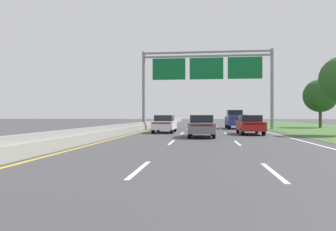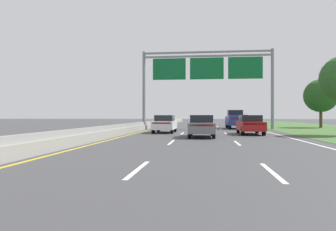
% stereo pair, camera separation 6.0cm
% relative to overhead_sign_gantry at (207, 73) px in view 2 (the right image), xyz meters
% --- Properties ---
extents(ground_plane, '(220.00, 220.00, 0.00)m').
position_rel_overhead_sign_gantry_xyz_m(ground_plane, '(-0.30, -2.90, -6.49)').
color(ground_plane, '#3D3D3F').
extents(lane_striping, '(11.96, 106.00, 0.01)m').
position_rel_overhead_sign_gantry_xyz_m(lane_striping, '(-0.30, -3.35, -6.48)').
color(lane_striping, white).
rests_on(lane_striping, ground).
extents(median_barrier_concrete, '(0.60, 110.00, 0.85)m').
position_rel_overhead_sign_gantry_xyz_m(median_barrier_concrete, '(-6.90, -2.90, -6.13)').
color(median_barrier_concrete, gray).
rests_on(median_barrier_concrete, ground).
extents(overhead_sign_gantry, '(15.06, 0.42, 9.08)m').
position_rel_overhead_sign_gantry_xyz_m(overhead_sign_gantry, '(0.00, 0.00, 0.00)').
color(overhead_sign_gantry, gray).
rests_on(overhead_sign_gantry, ground).
extents(pickup_truck_blue, '(2.06, 5.42, 2.20)m').
position_rel_overhead_sign_gantry_xyz_m(pickup_truck_blue, '(3.38, 1.37, -5.41)').
color(pickup_truck_blue, navy).
rests_on(pickup_truck_blue, ground).
extents(car_red_right_lane_sedan, '(1.85, 4.41, 1.57)m').
position_rel_overhead_sign_gantry_xyz_m(car_red_right_lane_sedan, '(3.45, -10.03, -5.67)').
color(car_red_right_lane_sedan, maroon).
rests_on(car_red_right_lane_sedan, ground).
extents(car_black_centre_lane_sedan, '(1.88, 4.42, 1.57)m').
position_rel_overhead_sign_gantry_xyz_m(car_black_centre_lane_sedan, '(-0.28, 5.93, -5.67)').
color(car_black_centre_lane_sedan, black).
rests_on(car_black_centre_lane_sedan, ground).
extents(car_white_left_lane_sedan, '(1.82, 4.40, 1.57)m').
position_rel_overhead_sign_gantry_xyz_m(car_white_left_lane_sedan, '(-3.80, -8.36, -5.67)').
color(car_white_left_lane_sedan, silver).
rests_on(car_white_left_lane_sedan, ground).
extents(car_grey_centre_lane_sedan, '(1.85, 4.41, 1.57)m').
position_rel_overhead_sign_gantry_xyz_m(car_grey_centre_lane_sedan, '(-0.47, -13.72, -5.67)').
color(car_grey_centre_lane_sedan, slate).
rests_on(car_grey_centre_lane_sedan, ground).
extents(roadside_tree_far, '(4.16, 4.16, 6.14)m').
position_rel_overhead_sign_gantry_xyz_m(roadside_tree_far, '(14.32, 5.15, -2.45)').
color(roadside_tree_far, '#4C3823').
rests_on(roadside_tree_far, ground).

